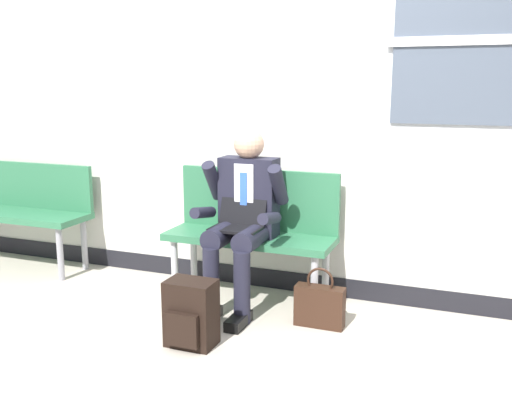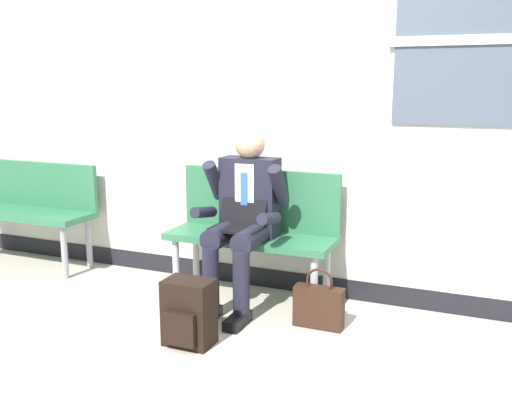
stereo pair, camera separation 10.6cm
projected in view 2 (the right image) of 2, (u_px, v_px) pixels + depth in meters
name	position (u px, v px, depth m)	size (l,w,h in m)	color
ground_plane	(261.00, 328.00, 3.69)	(18.00, 18.00, 0.00)	#B2A899
station_wall	(304.00, 86.00, 4.08)	(6.88, 0.17, 3.05)	silver
bench_with_person	(254.00, 224.00, 4.14)	(1.21, 0.42, 0.93)	#2D6B47
bench_empty	(29.00, 204.00, 4.93)	(1.25, 0.42, 0.87)	#2D6B47
person_seated	(243.00, 215.00, 3.93)	(0.57, 0.70, 1.23)	#1E1E2D
backpack	(189.00, 313.00, 3.42)	(0.29, 0.23, 0.40)	black
handbag	(319.00, 306.00, 3.68)	(0.32, 0.11, 0.39)	#331E14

